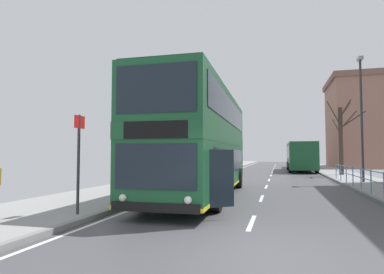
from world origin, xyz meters
The scene contains 7 objects.
ground centered at (-0.72, 0.00, 0.04)m, with size 15.80×140.00×0.20m.
double_decker_bus_main centered at (-2.50, 7.33, 2.33)m, with size 3.47×11.66×4.45m.
background_bus_far_lane centered at (2.87, 29.36, 1.63)m, with size 2.76×9.94×2.97m.
pedestrian_railing_far_kerb centered at (4.45, 7.27, 0.82)m, with size 0.05×20.88×1.01m.
bus_stop_sign_near centered at (-4.73, 1.78, 1.84)m, with size 0.08×0.44×2.78m.
street_lamp_far_side centered at (5.56, 15.19, 4.55)m, with size 0.28×0.60×7.61m.
bare_tree_far_00 centered at (5.64, 22.35, 3.17)m, with size 2.84×2.59×6.04m.
Camera 1 is at (0.74, -6.05, 1.82)m, focal length 29.81 mm.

